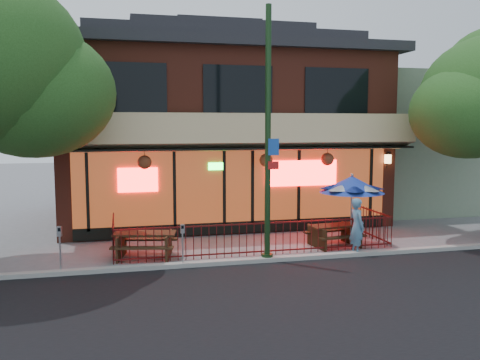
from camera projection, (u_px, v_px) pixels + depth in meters
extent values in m
plane|color=gray|center=(263.00, 257.00, 14.64)|extent=(80.00, 80.00, 0.00)
cube|color=black|center=(358.00, 344.00, 8.84)|extent=(80.00, 11.00, 0.00)
cube|color=#999993|center=(268.00, 259.00, 14.15)|extent=(80.00, 0.25, 0.12)
cube|color=maroon|center=(216.00, 138.00, 21.25)|extent=(12.00, 8.00, 6.50)
cube|color=#59230F|center=(238.00, 187.00, 17.54)|extent=(11.00, 0.06, 2.60)
cube|color=#FF0C0C|center=(302.00, 173.00, 17.94)|extent=(2.60, 0.04, 0.90)
cube|color=#FF0C0C|center=(138.00, 180.00, 16.64)|extent=(1.30, 0.04, 0.80)
cube|color=#CEB982|center=(241.00, 132.00, 16.87)|extent=(12.20, 1.33, 1.26)
cube|color=black|center=(129.00, 87.00, 16.34)|extent=(2.40, 0.06, 1.60)
cube|color=black|center=(238.00, 89.00, 17.17)|extent=(2.40, 0.06, 1.60)
cube|color=black|center=(337.00, 91.00, 18.00)|extent=(2.40, 0.06, 1.60)
cube|color=black|center=(238.00, 227.00, 17.66)|extent=(11.00, 0.12, 0.40)
cube|color=#FFC672|center=(388.00, 159.00, 18.57)|extent=(0.18, 0.18, 0.32)
cube|color=gray|center=(403.00, 142.00, 23.83)|extent=(6.00, 7.00, 6.00)
cube|color=#4F1111|center=(261.00, 223.00, 14.73)|extent=(8.40, 0.04, 0.04)
cube|color=#4F1111|center=(261.00, 251.00, 14.82)|extent=(8.40, 0.04, 0.04)
cube|color=#4F1111|center=(113.00, 221.00, 15.02)|extent=(0.04, 2.60, 0.04)
cube|color=#4F1111|center=(372.00, 210.00, 16.95)|extent=(0.04, 2.60, 0.04)
cylinder|color=#4F1111|center=(261.00, 239.00, 14.78)|extent=(0.02, 0.02, 1.00)
cylinder|color=#173317|center=(268.00, 136.00, 13.87)|extent=(0.16, 0.16, 7.00)
cylinder|color=#173317|center=(267.00, 257.00, 14.24)|extent=(0.32, 0.32, 0.20)
cube|color=#194CB2|center=(274.00, 147.00, 13.79)|extent=(0.30, 0.02, 0.45)
cube|color=red|center=(273.00, 165.00, 13.84)|extent=(0.30, 0.02, 0.22)
cube|color=#3A2515|center=(121.00, 246.00, 14.50)|extent=(0.32, 1.24, 0.71)
cube|color=#3A2515|center=(169.00, 246.00, 14.53)|extent=(0.32, 1.24, 0.71)
cube|color=#3A2515|center=(145.00, 233.00, 14.47)|extent=(1.85, 1.07, 0.06)
cube|color=#3A2515|center=(142.00, 248.00, 13.98)|extent=(1.76, 0.63, 0.05)
cube|color=#3A2515|center=(148.00, 239.00, 15.03)|extent=(1.76, 0.63, 0.05)
cube|color=black|center=(317.00, 237.00, 15.72)|extent=(0.20, 1.15, 0.66)
cube|color=black|center=(351.00, 234.00, 16.15)|extent=(0.20, 1.15, 0.66)
cube|color=black|center=(335.00, 226.00, 15.90)|extent=(1.67, 0.86, 0.05)
cube|color=black|center=(343.00, 237.00, 15.48)|extent=(1.61, 0.44, 0.04)
cube|color=black|center=(326.00, 231.00, 16.38)|extent=(1.61, 0.44, 0.04)
cylinder|color=gray|center=(351.00, 213.00, 15.91)|extent=(0.05, 0.05, 2.10)
cone|color=#1B3399|center=(352.00, 184.00, 15.81)|extent=(2.00, 2.00, 0.52)
sphere|color=gray|center=(352.00, 175.00, 15.78)|extent=(0.10, 0.10, 0.10)
imported|color=#5484A9|center=(357.00, 226.00, 14.84)|extent=(0.42, 0.62, 1.68)
cylinder|color=#9EA2A7|center=(183.00, 250.00, 13.58)|extent=(0.04, 0.04, 0.94)
cube|color=#9EA2A7|center=(182.00, 229.00, 13.51)|extent=(0.11, 0.10, 0.24)
cube|color=black|center=(183.00, 227.00, 13.46)|extent=(0.07, 0.01, 0.09)
cylinder|color=gray|center=(60.00, 255.00, 12.93)|extent=(0.05, 0.05, 1.00)
cube|color=gray|center=(59.00, 231.00, 12.87)|extent=(0.13, 0.11, 0.25)
cube|color=black|center=(59.00, 230.00, 12.82)|extent=(0.07, 0.02, 0.09)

